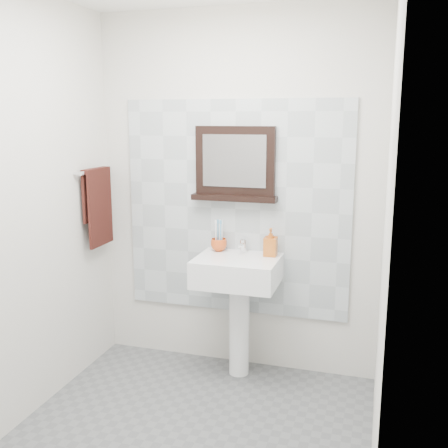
# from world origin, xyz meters

# --- Properties ---
(floor) EXTENTS (2.00, 2.20, 0.01)m
(floor) POSITION_xyz_m (0.00, 0.00, 0.00)
(floor) COLOR #5A5D5F
(floor) RESTS_ON ground
(back_wall) EXTENTS (2.00, 0.01, 2.50)m
(back_wall) POSITION_xyz_m (0.00, 1.10, 1.25)
(back_wall) COLOR beige
(back_wall) RESTS_ON ground
(front_wall) EXTENTS (2.00, 0.01, 2.50)m
(front_wall) POSITION_xyz_m (0.00, -1.10, 1.25)
(front_wall) COLOR beige
(front_wall) RESTS_ON ground
(left_wall) EXTENTS (0.01, 2.20, 2.50)m
(left_wall) POSITION_xyz_m (-1.00, 0.00, 1.25)
(left_wall) COLOR beige
(left_wall) RESTS_ON ground
(right_wall) EXTENTS (0.01, 2.20, 2.50)m
(right_wall) POSITION_xyz_m (1.00, 0.00, 1.25)
(right_wall) COLOR beige
(right_wall) RESTS_ON ground
(splashback) EXTENTS (1.60, 0.02, 1.50)m
(splashback) POSITION_xyz_m (0.00, 1.09, 1.15)
(splashback) COLOR #ABB5B9
(splashback) RESTS_ON back_wall
(pedestal_sink) EXTENTS (0.55, 0.44, 0.96)m
(pedestal_sink) POSITION_xyz_m (0.08, 0.87, 0.68)
(pedestal_sink) COLOR white
(pedestal_sink) RESTS_ON ground
(toothbrush_cup) EXTENTS (0.14, 0.14, 0.09)m
(toothbrush_cup) POSITION_xyz_m (-0.10, 1.00, 0.90)
(toothbrush_cup) COLOR #C64817
(toothbrush_cup) RESTS_ON pedestal_sink
(toothbrushes) EXTENTS (0.05, 0.04, 0.21)m
(toothbrushes) POSITION_xyz_m (-0.09, 1.00, 0.98)
(toothbrushes) COLOR white
(toothbrushes) RESTS_ON toothbrush_cup
(soap_dispenser) EXTENTS (0.09, 0.09, 0.19)m
(soap_dispenser) POSITION_xyz_m (0.28, 0.97, 0.95)
(soap_dispenser) COLOR #B03A14
(soap_dispenser) RESTS_ON pedestal_sink
(framed_mirror) EXTENTS (0.60, 0.11, 0.51)m
(framed_mirror) POSITION_xyz_m (0.00, 1.06, 1.45)
(framed_mirror) COLOR black
(framed_mirror) RESTS_ON back_wall
(towel_bar) EXTENTS (0.07, 0.40, 0.03)m
(towel_bar) POSITION_xyz_m (-0.95, 0.84, 1.41)
(towel_bar) COLOR silver
(towel_bar) RESTS_ON left_wall
(hand_towel) EXTENTS (0.06, 0.30, 0.55)m
(hand_towel) POSITION_xyz_m (-0.94, 0.84, 1.20)
(hand_towel) COLOR black
(hand_towel) RESTS_ON towel_bar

